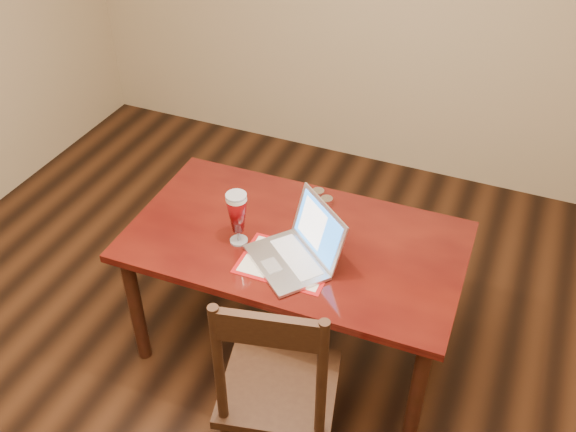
% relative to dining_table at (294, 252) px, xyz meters
% --- Properties ---
extents(room_shell, '(4.51, 5.01, 2.71)m').
position_rel_dining_table_xyz_m(room_shell, '(-0.07, -0.63, 1.12)').
color(room_shell, tan).
rests_on(room_shell, ground).
extents(dining_table, '(1.55, 0.89, 0.98)m').
position_rel_dining_table_xyz_m(dining_table, '(0.00, 0.00, 0.00)').
color(dining_table, '#51120A').
rests_on(dining_table, ground).
extents(dining_chair, '(0.54, 0.53, 1.08)m').
position_rel_dining_table_xyz_m(dining_chair, '(0.20, -0.64, -0.14)').
color(dining_chair, black).
rests_on(dining_chair, ground).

